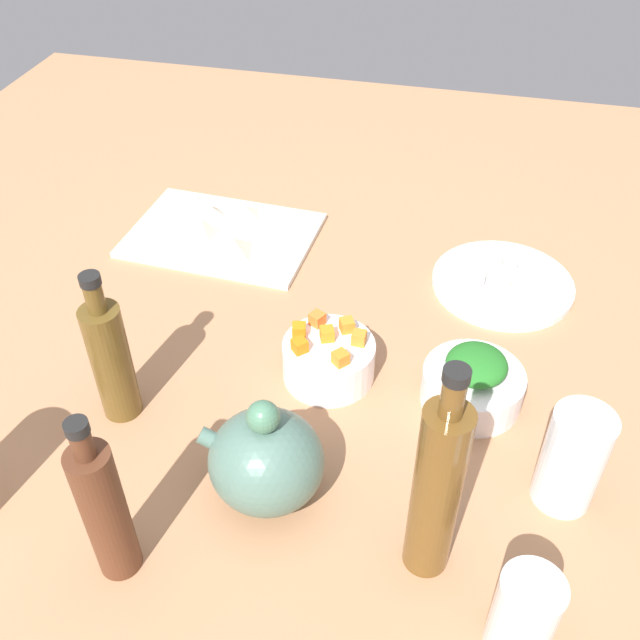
% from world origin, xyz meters
% --- Properties ---
extents(tabletop, '(1.90, 1.90, 0.03)m').
position_xyz_m(tabletop, '(0.00, 0.00, 0.01)').
color(tabletop, '#AD7853').
rests_on(tabletop, ground).
extents(cutting_board, '(0.32, 0.24, 0.01)m').
position_xyz_m(cutting_board, '(0.23, -0.23, 0.03)').
color(cutting_board, silver).
rests_on(cutting_board, tabletop).
extents(plate_tofu, '(0.22, 0.22, 0.01)m').
position_xyz_m(plate_tofu, '(-0.25, -0.20, 0.04)').
color(plate_tofu, white).
rests_on(plate_tofu, tabletop).
extents(bowl_greens, '(0.13, 0.13, 0.05)m').
position_xyz_m(bowl_greens, '(-0.22, 0.06, 0.06)').
color(bowl_greens, white).
rests_on(bowl_greens, tabletop).
extents(bowl_carrots, '(0.13, 0.13, 0.06)m').
position_xyz_m(bowl_carrots, '(-0.02, 0.05, 0.06)').
color(bowl_carrots, white).
rests_on(bowl_carrots, tabletop).
extents(teapot, '(0.15, 0.13, 0.15)m').
position_xyz_m(teapot, '(-0.00, 0.26, 0.09)').
color(teapot, '#4E6F62').
rests_on(teapot, tabletop).
extents(bottle_0, '(0.05, 0.05, 0.22)m').
position_xyz_m(bottle_0, '(0.22, 0.18, 0.12)').
color(bottle_0, brown).
rests_on(bottle_0, tabletop).
extents(bottle_1, '(0.05, 0.05, 0.29)m').
position_xyz_m(bottle_1, '(-0.19, 0.30, 0.15)').
color(bottle_1, brown).
rests_on(bottle_1, tabletop).
extents(bottle_2, '(0.04, 0.04, 0.23)m').
position_xyz_m(bottle_2, '(0.13, 0.38, 0.13)').
color(bottle_2, '#552E1C').
rests_on(bottle_2, tabletop).
extents(drinking_glass_0, '(0.07, 0.07, 0.13)m').
position_xyz_m(drinking_glass_0, '(-0.33, 0.18, 0.10)').
color(drinking_glass_0, white).
rests_on(drinking_glass_0, tabletop).
extents(drinking_glass_1, '(0.06, 0.06, 0.11)m').
position_xyz_m(drinking_glass_1, '(-0.29, 0.37, 0.08)').
color(drinking_glass_1, white).
rests_on(drinking_glass_1, tabletop).
extents(carrot_cube_0, '(0.02, 0.02, 0.02)m').
position_xyz_m(carrot_cube_0, '(-0.02, 0.04, 0.10)').
color(carrot_cube_0, orange).
rests_on(carrot_cube_0, bowl_carrots).
extents(carrot_cube_1, '(0.02, 0.02, 0.02)m').
position_xyz_m(carrot_cube_1, '(0.02, 0.04, 0.10)').
color(carrot_cube_1, orange).
rests_on(carrot_cube_1, bowl_carrots).
extents(carrot_cube_2, '(0.03, 0.03, 0.02)m').
position_xyz_m(carrot_cube_2, '(-0.05, 0.08, 0.10)').
color(carrot_cube_2, orange).
rests_on(carrot_cube_2, bowl_carrots).
extents(carrot_cube_3, '(0.02, 0.02, 0.02)m').
position_xyz_m(carrot_cube_3, '(-0.04, 0.02, 0.10)').
color(carrot_cube_3, orange).
rests_on(carrot_cube_3, bowl_carrots).
extents(carrot_cube_4, '(0.02, 0.02, 0.02)m').
position_xyz_m(carrot_cube_4, '(-0.06, 0.04, 0.10)').
color(carrot_cube_4, orange).
rests_on(carrot_cube_4, bowl_carrots).
extents(carrot_cube_5, '(0.03, 0.03, 0.02)m').
position_xyz_m(carrot_cube_5, '(0.01, 0.07, 0.10)').
color(carrot_cube_5, orange).
rests_on(carrot_cube_5, bowl_carrots).
extents(carrot_cube_6, '(0.02, 0.02, 0.02)m').
position_xyz_m(carrot_cube_6, '(-0.00, 0.02, 0.10)').
color(carrot_cube_6, orange).
rests_on(carrot_cube_6, bowl_carrots).
extents(chopped_greens_mound, '(0.10, 0.10, 0.03)m').
position_xyz_m(chopped_greens_mound, '(-0.22, 0.06, 0.10)').
color(chopped_greens_mound, '#246F24').
rests_on(chopped_greens_mound, bowl_greens).
extents(tofu_cube_0, '(0.02, 0.02, 0.02)m').
position_xyz_m(tofu_cube_0, '(-0.21, -0.18, 0.05)').
color(tofu_cube_0, white).
rests_on(tofu_cube_0, plate_tofu).
extents(tofu_cube_1, '(0.03, 0.03, 0.02)m').
position_xyz_m(tofu_cube_1, '(-0.23, -0.22, 0.05)').
color(tofu_cube_1, white).
rests_on(tofu_cube_1, plate_tofu).
extents(tofu_cube_2, '(0.03, 0.03, 0.02)m').
position_xyz_m(tofu_cube_2, '(-0.27, -0.18, 0.05)').
color(tofu_cube_2, white).
rests_on(tofu_cube_2, plate_tofu).
extents(tofu_cube_3, '(0.02, 0.02, 0.02)m').
position_xyz_m(tofu_cube_3, '(-0.26, -0.24, 0.05)').
color(tofu_cube_3, white).
rests_on(tofu_cube_3, plate_tofu).
extents(tofu_cube_4, '(0.03, 0.03, 0.02)m').
position_xyz_m(tofu_cube_4, '(-0.29, -0.21, 0.05)').
color(tofu_cube_4, silver).
rests_on(tofu_cube_4, plate_tofu).
extents(tofu_cube_5, '(0.03, 0.03, 0.02)m').
position_xyz_m(tofu_cube_5, '(-0.24, -0.16, 0.05)').
color(tofu_cube_5, white).
rests_on(tofu_cube_5, plate_tofu).
extents(dumpling_0, '(0.05, 0.05, 0.02)m').
position_xyz_m(dumpling_0, '(0.26, -0.27, 0.05)').
color(dumpling_0, beige).
rests_on(dumpling_0, cutting_board).
extents(dumpling_1, '(0.06, 0.06, 0.02)m').
position_xyz_m(dumpling_1, '(0.14, -0.28, 0.05)').
color(dumpling_1, beige).
rests_on(dumpling_1, cutting_board).
extents(dumpling_2, '(0.06, 0.06, 0.03)m').
position_xyz_m(dumpling_2, '(0.26, -0.22, 0.06)').
color(dumpling_2, beige).
rests_on(dumpling_2, cutting_board).
extents(dumpling_3, '(0.08, 0.08, 0.03)m').
position_xyz_m(dumpling_3, '(0.19, -0.18, 0.05)').
color(dumpling_3, beige).
rests_on(dumpling_3, cutting_board).
extents(dumpling_4, '(0.06, 0.06, 0.02)m').
position_xyz_m(dumpling_4, '(0.20, -0.29, 0.05)').
color(dumpling_4, beige).
rests_on(dumpling_4, cutting_board).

